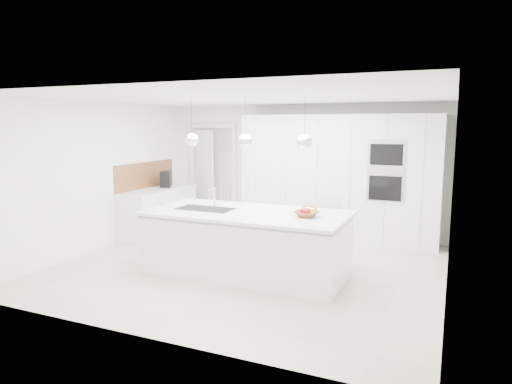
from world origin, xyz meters
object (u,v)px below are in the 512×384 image
at_px(bar_stool_right, 327,231).
at_px(island_base, 246,245).
at_px(fruit_bowl, 307,214).
at_px(bar_stool_left, 312,231).
at_px(espresso_machine, 166,179).

bearing_deg(bar_stool_right, island_base, -156.38).
height_order(fruit_bowl, bar_stool_left, bar_stool_left).
height_order(espresso_machine, bar_stool_right, espresso_machine).
height_order(bar_stool_left, bar_stool_right, bar_stool_right).
bearing_deg(bar_stool_right, fruit_bowl, -112.70).
xyz_separation_m(fruit_bowl, espresso_machine, (-3.42, 1.70, 0.12)).
distance_m(fruit_bowl, bar_stool_left, 0.97).
distance_m(fruit_bowl, bar_stool_right, 0.90).
relative_size(island_base, bar_stool_left, 2.79).
height_order(island_base, espresso_machine, espresso_machine).
height_order(fruit_bowl, bar_stool_right, bar_stool_right).
bearing_deg(island_base, bar_stool_left, 50.90).
height_order(island_base, fruit_bowl, fruit_bowl).
relative_size(bar_stool_left, bar_stool_right, 0.94).
bearing_deg(espresso_machine, bar_stool_right, -39.45).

